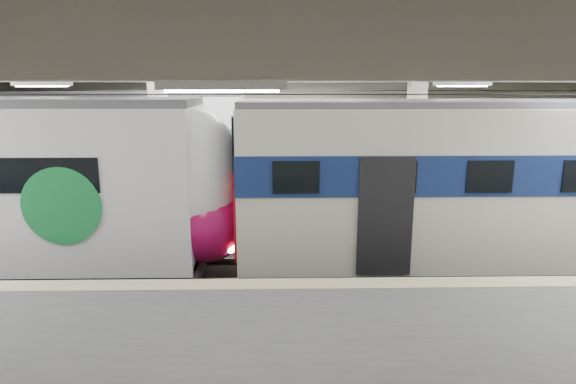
{
  "coord_description": "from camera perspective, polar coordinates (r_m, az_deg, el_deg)",
  "views": [
    {
      "loc": [
        0.68,
        -12.09,
        4.99
      ],
      "look_at": [
        0.95,
        1.0,
        2.0
      ],
      "focal_mm": 30.0,
      "sensor_mm": 36.0,
      "label": 1
    }
  ],
  "objects": [
    {
      "name": "station_hall",
      "position": [
        10.52,
        -4.87,
        3.27
      ],
      "size": [
        36.0,
        24.0,
        5.75
      ],
      "color": "black",
      "rests_on": "ground"
    },
    {
      "name": "older_rer",
      "position": [
        13.68,
        24.15,
        0.77
      ],
      "size": [
        13.87,
        3.06,
        4.56
      ],
      "color": "beige",
      "rests_on": "ground"
    },
    {
      "name": "far_train",
      "position": [
        19.78,
        -27.27,
        3.99
      ],
      "size": [
        14.93,
        3.48,
        4.7
      ],
      "rotation": [
        0.0,
        0.0,
        0.03
      ],
      "color": "white",
      "rests_on": "ground"
    }
  ]
}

